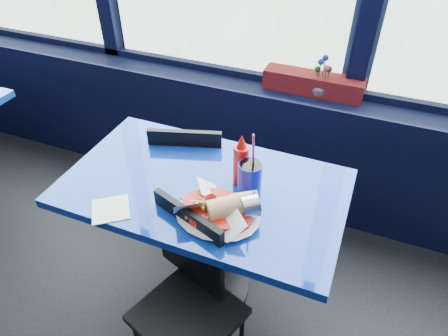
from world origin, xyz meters
TOP-DOWN VIEW (x-y plane):
  - window_sill at (0.00, 2.87)m, footprint 5.00×0.26m
  - near_table at (0.30, 2.00)m, footprint 1.20×0.70m
  - chair_near_front at (0.37, 1.67)m, footprint 0.47×0.47m
  - chair_near_back at (0.13, 2.33)m, footprint 0.47×0.47m
  - planter_box at (0.57, 2.90)m, footprint 0.55×0.14m
  - flower_vase at (0.61, 2.87)m, footprint 0.15×0.15m
  - food_basket at (0.44, 1.84)m, footprint 0.35×0.35m
  - ketchup_bottle at (0.44, 2.07)m, footprint 0.07×0.07m
  - soda_cup at (0.50, 2.02)m, footprint 0.10×0.10m
  - napkin at (0.02, 1.72)m, footprint 0.20×0.20m

SIDE VIEW (x-z plane):
  - window_sill at x=0.00m, z-range 0.00..0.80m
  - chair_near_front at x=0.37m, z-range 0.06..0.88m
  - chair_near_back at x=0.13m, z-range 0.06..0.89m
  - near_table at x=0.30m, z-range 0.19..0.94m
  - napkin at x=0.02m, z-range 0.75..0.75m
  - food_basket at x=0.44m, z-range 0.73..0.84m
  - soda_cup at x=0.50m, z-range 0.67..0.99m
  - planter_box at x=0.57m, z-range 0.80..0.91m
  - ketchup_bottle at x=0.44m, z-range 0.74..0.98m
  - flower_vase at x=0.61m, z-range 0.76..0.98m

